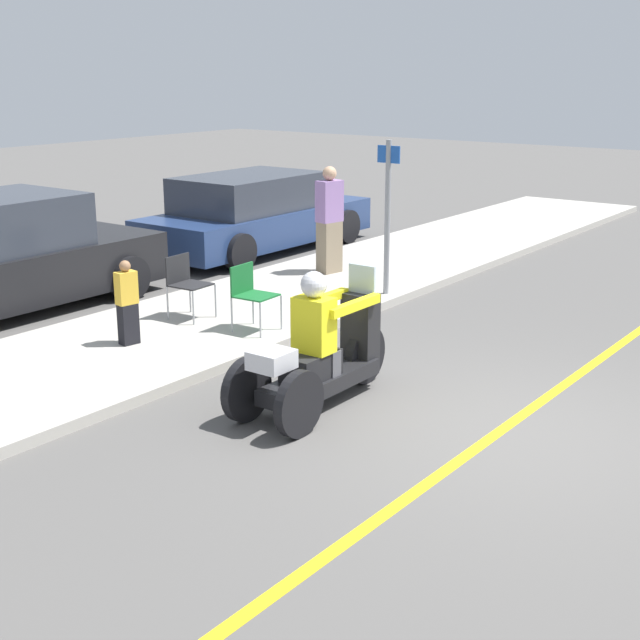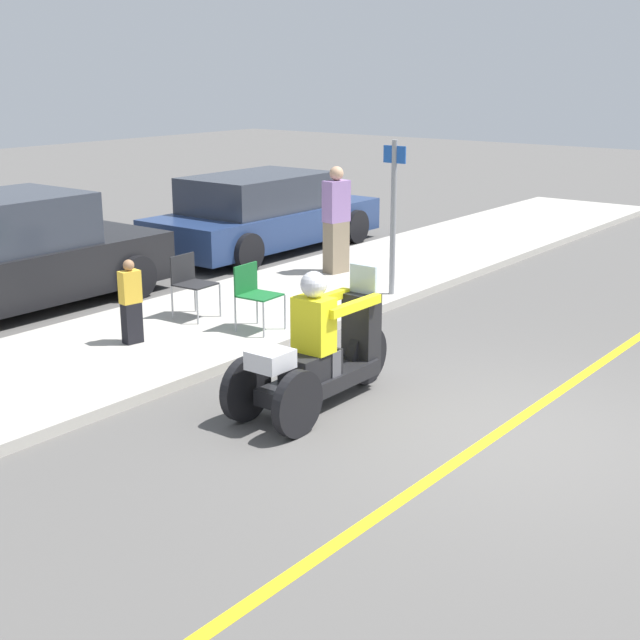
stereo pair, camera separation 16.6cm
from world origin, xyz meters
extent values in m
plane|color=#565451|center=(0.00, 0.00, 0.00)|extent=(60.00, 60.00, 0.00)
cube|color=gold|center=(-0.50, 0.00, 0.00)|extent=(24.00, 0.12, 0.01)
cube|color=#B2ADA3|center=(0.00, 4.60, 0.06)|extent=(28.00, 2.80, 0.12)
cylinder|color=black|center=(0.32, 1.77, 0.32)|extent=(0.64, 0.10, 0.64)
cylinder|color=black|center=(-1.25, 1.45, 0.32)|extent=(0.64, 0.10, 0.64)
cylinder|color=black|center=(-1.25, 2.09, 0.32)|extent=(0.64, 0.10, 0.64)
cube|color=black|center=(-0.50, 1.77, 0.25)|extent=(1.51, 0.45, 0.16)
cube|color=black|center=(-0.65, 1.77, 0.46)|extent=(0.60, 0.35, 0.26)
cube|color=black|center=(0.22, 1.77, 0.60)|extent=(0.24, 0.35, 0.84)
cube|color=silver|center=(0.24, 1.77, 1.17)|extent=(0.03, 0.32, 0.30)
cube|color=silver|center=(-1.25, 1.77, 0.68)|extent=(0.36, 0.35, 0.18)
cube|color=yellow|center=(-0.60, 1.77, 0.87)|extent=(0.26, 0.38, 0.55)
sphere|color=silver|center=(-0.60, 1.77, 1.27)|extent=(0.26, 0.26, 0.26)
cube|color=#515156|center=(-0.47, 1.65, 0.46)|extent=(0.14, 0.14, 0.26)
cube|color=#515156|center=(-0.47, 1.89, 0.46)|extent=(0.14, 0.14, 0.26)
cube|color=yellow|center=(-0.19, 1.57, 1.01)|extent=(0.81, 0.09, 0.09)
cube|color=yellow|center=(-0.19, 1.97, 1.01)|extent=(0.81, 0.09, 0.09)
cube|color=gray|center=(4.01, 4.93, 0.53)|extent=(0.40, 0.30, 0.82)
cube|color=#9972B2|center=(4.01, 4.93, 1.26)|extent=(0.44, 0.31, 0.65)
sphere|color=tan|center=(4.01, 4.93, 1.70)|extent=(0.22, 0.22, 0.22)
cube|color=black|center=(-0.50, 4.59, 0.37)|extent=(0.24, 0.18, 0.49)
cube|color=gold|center=(-0.50, 4.59, 0.81)|extent=(0.26, 0.18, 0.39)
sphere|color=#9E704C|center=(-0.50, 4.59, 1.07)|extent=(0.13, 0.13, 0.13)
cylinder|color=#A5A8AD|center=(0.54, 4.54, 0.34)|extent=(0.02, 0.02, 0.44)
cylinder|color=#A5A8AD|center=(0.98, 4.57, 0.34)|extent=(0.02, 0.02, 0.44)
cylinder|color=#A5A8AD|center=(0.51, 4.98, 0.34)|extent=(0.02, 0.02, 0.44)
cylinder|color=#A5A8AD|center=(0.95, 5.01, 0.34)|extent=(0.02, 0.02, 0.44)
cube|color=#232326|center=(0.74, 4.77, 0.57)|extent=(0.46, 0.46, 0.02)
cube|color=#232326|center=(0.73, 4.99, 0.75)|extent=(0.44, 0.05, 0.38)
cylinder|color=#A5A8AD|center=(0.61, 3.49, 0.34)|extent=(0.02, 0.02, 0.44)
cylinder|color=#A5A8AD|center=(1.05, 3.52, 0.34)|extent=(0.02, 0.02, 0.44)
cylinder|color=#A5A8AD|center=(0.58, 3.93, 0.34)|extent=(0.02, 0.02, 0.44)
cylinder|color=#A5A8AD|center=(1.02, 3.96, 0.34)|extent=(0.02, 0.02, 0.44)
cube|color=#19662D|center=(0.82, 3.72, 0.57)|extent=(0.47, 0.47, 0.02)
cube|color=#19662D|center=(0.80, 3.94, 0.75)|extent=(0.44, 0.05, 0.38)
cube|color=black|center=(-0.21, 7.49, 0.53)|extent=(4.52, 1.87, 0.71)
cylinder|color=black|center=(1.26, 6.55, 0.32)|extent=(0.64, 0.22, 0.64)
cylinder|color=black|center=(1.26, 8.43, 0.32)|extent=(0.64, 0.22, 0.64)
cube|color=navy|center=(5.17, 7.41, 0.48)|extent=(4.77, 1.84, 0.60)
cube|color=#2D333D|center=(4.93, 7.41, 1.10)|extent=(2.62, 1.66, 0.64)
cylinder|color=black|center=(6.72, 6.49, 0.32)|extent=(0.64, 0.22, 0.64)
cylinder|color=black|center=(6.72, 8.33, 0.32)|extent=(0.64, 0.22, 0.64)
cylinder|color=black|center=(3.62, 6.49, 0.32)|extent=(0.64, 0.22, 0.64)
cylinder|color=black|center=(3.62, 8.33, 0.32)|extent=(0.64, 0.22, 0.64)
cylinder|color=gray|center=(3.38, 3.45, 1.22)|extent=(0.08, 0.08, 2.20)
cube|color=#1E51AD|center=(3.38, 3.45, 2.12)|extent=(0.02, 0.36, 0.24)
camera|label=1|loc=(-7.27, -3.26, 3.30)|focal=50.00mm
camera|label=2|loc=(-7.17, -3.39, 3.30)|focal=50.00mm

